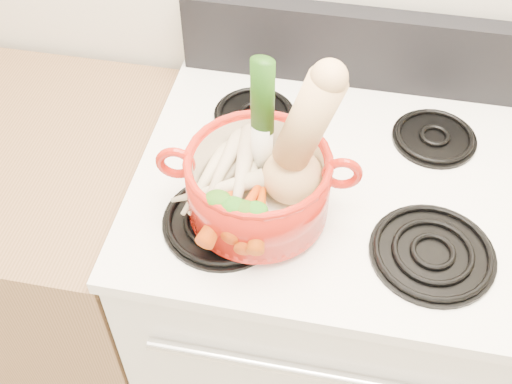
% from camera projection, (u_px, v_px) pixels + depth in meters
% --- Properties ---
extents(stove_body, '(0.76, 0.65, 0.92)m').
position_uv_depth(stove_body, '(317.00, 306.00, 1.63)').
color(stove_body, white).
rests_on(stove_body, floor).
extents(cooktop, '(0.78, 0.67, 0.03)m').
position_uv_depth(cooktop, '(334.00, 180.00, 1.28)').
color(cooktop, white).
rests_on(cooktop, stove_body).
extents(control_backsplash, '(0.76, 0.05, 0.18)m').
position_uv_depth(control_backsplash, '(354.00, 48.00, 1.39)').
color(control_backsplash, black).
rests_on(control_backsplash, cooktop).
extents(oven_handle, '(0.60, 0.02, 0.02)m').
position_uv_depth(oven_handle, '(306.00, 372.00, 1.17)').
color(oven_handle, silver).
rests_on(oven_handle, stove_body).
extents(burner_front_left, '(0.22, 0.22, 0.02)m').
position_uv_depth(burner_front_left, '(223.00, 220.00, 1.18)').
color(burner_front_left, black).
rests_on(burner_front_left, cooktop).
extents(burner_front_right, '(0.22, 0.22, 0.02)m').
position_uv_depth(burner_front_right, '(433.00, 252.00, 1.13)').
color(burner_front_right, black).
rests_on(burner_front_right, cooktop).
extents(burner_back_left, '(0.17, 0.17, 0.02)m').
position_uv_depth(burner_back_left, '(254.00, 113.00, 1.37)').
color(burner_back_left, black).
rests_on(burner_back_left, cooktop).
extents(burner_back_right, '(0.17, 0.17, 0.02)m').
position_uv_depth(burner_back_right, '(435.00, 137.00, 1.32)').
color(burner_back_right, black).
rests_on(burner_back_right, cooktop).
extents(dutch_oven, '(0.28, 0.28, 0.13)m').
position_uv_depth(dutch_oven, '(258.00, 185.00, 1.14)').
color(dutch_oven, '#AB190E').
rests_on(dutch_oven, burner_front_left).
extents(pot_handle_left, '(0.07, 0.02, 0.07)m').
position_uv_depth(pot_handle_left, '(176.00, 163.00, 1.11)').
color(pot_handle_left, '#AB190E').
rests_on(pot_handle_left, dutch_oven).
extents(pot_handle_right, '(0.07, 0.02, 0.07)m').
position_uv_depth(pot_handle_right, '(342.00, 173.00, 1.10)').
color(pot_handle_right, '#AB190E').
rests_on(pot_handle_right, dutch_oven).
extents(squash, '(0.20, 0.13, 0.30)m').
position_uv_depth(squash, '(304.00, 141.00, 1.07)').
color(squash, '#DAB56F').
rests_on(squash, dutch_oven).
extents(leek, '(0.05, 0.05, 0.28)m').
position_uv_depth(leek, '(262.00, 120.00, 1.10)').
color(leek, silver).
rests_on(leek, dutch_oven).
extents(ginger, '(0.11, 0.09, 0.05)m').
position_uv_depth(ginger, '(289.00, 162.00, 1.19)').
color(ginger, tan).
rests_on(ginger, dutch_oven).
extents(parsnip_0, '(0.14, 0.21, 0.06)m').
position_uv_depth(parsnip_0, '(227.00, 174.00, 1.17)').
color(parsnip_0, beige).
rests_on(parsnip_0, dutch_oven).
extents(parsnip_1, '(0.10, 0.21, 0.06)m').
position_uv_depth(parsnip_1, '(210.00, 171.00, 1.17)').
color(parsnip_1, beige).
rests_on(parsnip_1, dutch_oven).
extents(parsnip_2, '(0.14, 0.20, 0.06)m').
position_uv_depth(parsnip_2, '(251.00, 169.00, 1.16)').
color(parsnip_2, beige).
rests_on(parsnip_2, dutch_oven).
extents(parsnip_3, '(0.17, 0.10, 0.05)m').
position_uv_depth(parsnip_3, '(218.00, 188.00, 1.13)').
color(parsnip_3, beige).
rests_on(parsnip_3, dutch_oven).
extents(parsnip_4, '(0.08, 0.22, 0.06)m').
position_uv_depth(parsnip_4, '(226.00, 161.00, 1.16)').
color(parsnip_4, beige).
rests_on(parsnip_4, dutch_oven).
extents(parsnip_5, '(0.05, 0.22, 0.06)m').
position_uv_depth(parsnip_5, '(242.00, 174.00, 1.14)').
color(parsnip_5, beige).
rests_on(parsnip_5, dutch_oven).
extents(carrot_0, '(0.04, 0.16, 0.04)m').
position_uv_depth(carrot_0, '(250.00, 215.00, 1.11)').
color(carrot_0, '#B73A09').
rests_on(carrot_0, dutch_oven).
extents(carrot_1, '(0.07, 0.17, 0.05)m').
position_uv_depth(carrot_1, '(224.00, 209.00, 1.12)').
color(carrot_1, '#D3530A').
rests_on(carrot_1, dutch_oven).
extents(carrot_2, '(0.05, 0.17, 0.04)m').
position_uv_depth(carrot_2, '(260.00, 213.00, 1.10)').
color(carrot_2, '#CD550A').
rests_on(carrot_2, dutch_oven).
extents(carrot_3, '(0.06, 0.15, 0.04)m').
position_uv_depth(carrot_3, '(247.00, 207.00, 1.10)').
color(carrot_3, '#BF4409').
rests_on(carrot_3, dutch_oven).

